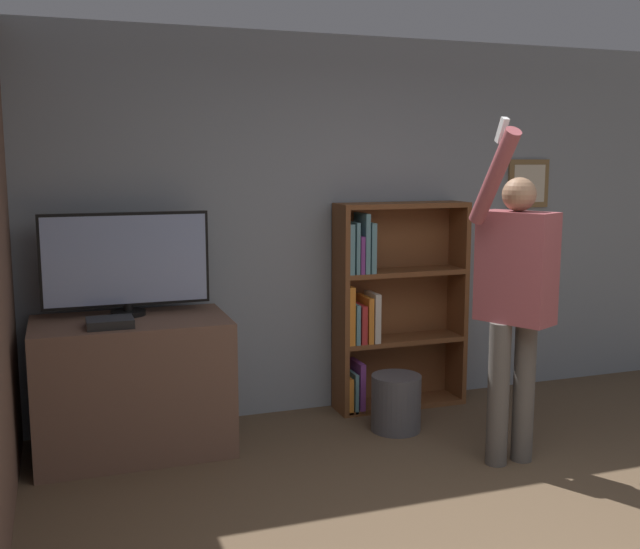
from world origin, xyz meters
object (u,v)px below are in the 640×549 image
Objects in this scene: television at (126,262)px; person at (516,293)px; waste_bin at (396,403)px; bookshelf at (387,306)px; game_console at (110,323)px.

television is 2.40m from person.
person is (2.14, -1.08, -0.14)m from television.
person reaches higher than waste_bin.
bookshelf is 0.76m from waste_bin.
person is (0.28, -1.21, 0.29)m from bookshelf.
game_console is 2.04m from bookshelf.
television is at bearing -176.11° from bookshelf.
person is at bearing -18.82° from game_console.
bookshelf reaches higher than game_console.
television reaches higher than waste_bin.
game_console reaches higher than waste_bin.
television is 3.85× the size of game_console.
bookshelf is at bearing 73.81° from waste_bin.
waste_bin is (-0.42, 0.73, -0.86)m from person.
waste_bin is at bearing -11.50° from television.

